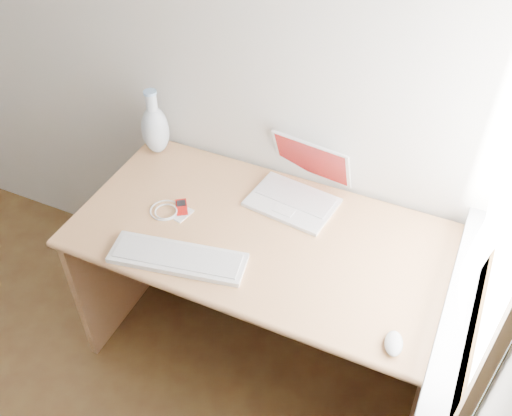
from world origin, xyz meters
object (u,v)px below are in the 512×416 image
at_px(external_keyboard, 178,258).
at_px(vase, 155,128).
at_px(laptop, 297,187).
at_px(desk, 274,258).

distance_m(external_keyboard, vase, 0.66).
xyz_separation_m(external_keyboard, vase, (-0.40, 0.51, 0.11)).
bearing_deg(laptop, external_keyboard, -110.88).
bearing_deg(desk, external_keyboard, -125.05).
distance_m(laptop, vase, 0.65).
height_order(laptop, external_keyboard, laptop).
height_order(desk, laptop, laptop).
xyz_separation_m(desk, laptop, (0.02, 0.15, 0.27)).
distance_m(desk, external_keyboard, 0.46).
xyz_separation_m(laptop, vase, (-0.65, 0.03, 0.07)).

